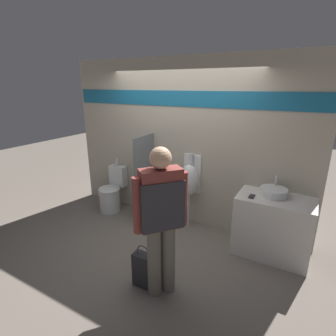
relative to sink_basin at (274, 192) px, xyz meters
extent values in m
plane|color=#70665B|center=(-1.53, -0.34, -0.90)|extent=(16.00, 16.00, 0.00)
cube|color=#B2A893|center=(-1.53, 0.26, 0.45)|extent=(4.24, 0.06, 2.70)
cube|color=#19668E|center=(-1.53, 0.23, 1.17)|extent=(4.15, 0.01, 0.24)
cube|color=silver|center=(0.05, -0.06, -0.48)|extent=(0.98, 0.58, 0.85)
cylinder|color=silver|center=(0.00, 0.00, 0.00)|extent=(0.35, 0.35, 0.11)
cylinder|color=silver|center=(0.00, 0.12, 0.12)|extent=(0.03, 0.03, 0.14)
cube|color=#232328|center=(-0.24, -0.18, -0.05)|extent=(0.07, 0.14, 0.01)
cube|color=slate|center=(-2.04, -0.05, -0.16)|extent=(0.03, 0.57, 1.49)
cylinder|color=silver|center=(-1.29, 0.10, -0.62)|extent=(0.04, 0.04, 0.57)
ellipsoid|color=silver|center=(-1.29, 0.10, -0.10)|extent=(0.31, 0.25, 0.52)
cube|color=silver|center=(-1.29, 0.22, -0.02)|extent=(0.29, 0.02, 0.65)
cylinder|color=silver|center=(-1.29, 0.18, 0.25)|extent=(0.06, 0.06, 0.16)
cylinder|color=silver|center=(-2.80, -0.14, -0.69)|extent=(0.38, 0.38, 0.42)
torus|color=silver|center=(-2.80, -0.14, -0.47)|extent=(0.40, 0.40, 0.04)
cube|color=silver|center=(-2.80, 0.14, -0.29)|extent=(0.33, 0.16, 0.39)
cylinder|color=silver|center=(-2.80, 0.12, -0.02)|extent=(0.06, 0.06, 0.14)
cylinder|color=#666056|center=(-0.97, -1.47, -0.49)|extent=(0.15, 0.15, 0.83)
cylinder|color=#666056|center=(-0.87, -1.35, -0.49)|extent=(0.15, 0.15, 0.83)
cube|color=brown|center=(-0.92, -1.41, 0.25)|extent=(0.42, 0.45, 0.65)
cube|color=#2D2D33|center=(-0.92, -1.41, 0.20)|extent=(0.46, 0.49, 0.52)
cylinder|color=brown|center=(-1.08, -1.60, 0.22)|extent=(0.10, 0.10, 0.60)
cylinder|color=brown|center=(-0.76, -1.22, 0.22)|extent=(0.10, 0.10, 0.60)
sphere|color=tan|center=(-0.92, -1.41, 0.69)|extent=(0.22, 0.22, 0.22)
cube|color=#232328|center=(-1.15, -1.44, -0.69)|extent=(0.24, 0.13, 0.42)
torus|color=#4C4742|center=(-1.15, -1.44, -0.44)|extent=(0.16, 0.01, 0.16)
camera|label=1|loc=(0.35, -3.53, 1.37)|focal=28.00mm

